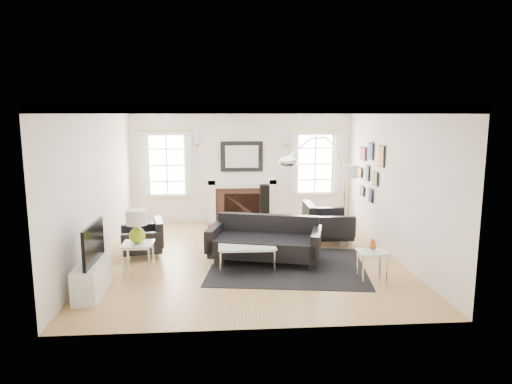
{
  "coord_description": "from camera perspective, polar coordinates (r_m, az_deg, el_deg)",
  "views": [
    {
      "loc": [
        -0.48,
        -8.37,
        2.67
      ],
      "look_at": [
        0.16,
        0.3,
        1.2
      ],
      "focal_mm": 32.0,
      "sensor_mm": 36.0,
      "label": 1
    }
  ],
  "objects": [
    {
      "name": "front_wall",
      "position": [
        5.53,
        0.87,
        -3.63
      ],
      "size": [
        5.5,
        0.04,
        2.8
      ],
      "primitive_type": "cube",
      "color": "silver",
      "rests_on": "floor"
    },
    {
      "name": "armchair_left",
      "position": [
        9.0,
        -13.77,
        -5.81
      ],
      "size": [
        0.91,
        0.98,
        0.57
      ],
      "color": "black",
      "rests_on": "floor"
    },
    {
      "name": "coffee_table",
      "position": [
        8.15,
        -1.21,
        -6.5
      ],
      "size": [
        0.99,
        0.99,
        0.44
      ],
      "color": "silver",
      "rests_on": "floor"
    },
    {
      "name": "gourd_lamp",
      "position": [
        7.82,
        -14.68,
        -3.91
      ],
      "size": [
        0.36,
        0.36,
        0.57
      ],
      "color": "#9DBA17",
      "rests_on": "side_table_left"
    },
    {
      "name": "fireplace",
      "position": [
        11.37,
        -1.73,
        -1.18
      ],
      "size": [
        1.7,
        0.69,
        1.11
      ],
      "color": "white",
      "rests_on": "floor"
    },
    {
      "name": "side_table_left",
      "position": [
        7.93,
        -14.54,
        -6.96
      ],
      "size": [
        0.51,
        0.51,
        0.56
      ],
      "color": "silver",
      "rests_on": "floor"
    },
    {
      "name": "nesting_table",
      "position": [
        7.6,
        14.33,
        -8.01
      ],
      "size": [
        0.48,
        0.4,
        0.52
      ],
      "color": "silver",
      "rests_on": "floor"
    },
    {
      "name": "crown_molding",
      "position": [
        8.38,
        -0.95,
        10.09
      ],
      "size": [
        5.5,
        6.0,
        0.12
      ],
      "primitive_type": "cube",
      "color": "white",
      "rests_on": "back_wall"
    },
    {
      "name": "back_wall",
      "position": [
        11.45,
        -1.79,
        3.23
      ],
      "size": [
        5.5,
        0.04,
        2.8
      ],
      "primitive_type": "cube",
      "color": "silver",
      "rests_on": "floor"
    },
    {
      "name": "left_wall",
      "position": [
        8.76,
        -19.19,
        0.74
      ],
      "size": [
        0.04,
        6.0,
        2.8
      ],
      "primitive_type": "cube",
      "color": "silver",
      "rests_on": "floor"
    },
    {
      "name": "stick_floor_lamp",
      "position": [
        9.85,
        11.62,
        2.04
      ],
      "size": [
        0.33,
        0.33,
        1.62
      ],
      "color": "#B6933F",
      "rests_on": "floor"
    },
    {
      "name": "window_right",
      "position": [
        11.61,
        7.39,
        3.54
      ],
      "size": [
        1.24,
        0.15,
        1.62
      ],
      "color": "white",
      "rests_on": "back_wall"
    },
    {
      "name": "right_wall",
      "position": [
        9.06,
        16.72,
        1.15
      ],
      "size": [
        0.04,
        6.0,
        2.8
      ],
      "primitive_type": "cube",
      "color": "silver",
      "rests_on": "floor"
    },
    {
      "name": "tv_unit",
      "position": [
        7.33,
        -19.79,
        -9.59
      ],
      "size": [
        0.35,
        1.0,
        1.09
      ],
      "color": "white",
      "rests_on": "floor"
    },
    {
      "name": "arc_floor_lamp",
      "position": [
        8.82,
        7.81,
        0.4
      ],
      "size": [
        1.66,
        1.54,
        2.35
      ],
      "color": "silver",
      "rests_on": "floor"
    },
    {
      "name": "area_rug",
      "position": [
        8.27,
        3.93,
        -9.2
      ],
      "size": [
        3.0,
        2.62,
        0.01
      ],
      "primitive_type": "cube",
      "rotation": [
        0.0,
        0.0,
        -0.14
      ],
      "color": "black",
      "rests_on": "floor"
    },
    {
      "name": "speaker_tower",
      "position": [
        10.73,
        1.06,
        -1.88
      ],
      "size": [
        0.22,
        0.22,
        1.06
      ],
      "primitive_type": "cube",
      "rotation": [
        0.0,
        0.0,
        0.06
      ],
      "color": "black",
      "rests_on": "floor"
    },
    {
      "name": "mantel_mirror",
      "position": [
        11.38,
        -1.79,
        4.46
      ],
      "size": [
        1.05,
        0.07,
        0.75
      ],
      "color": "black",
      "rests_on": "back_wall"
    },
    {
      "name": "sofa",
      "position": [
        8.47,
        1.15,
        -6.21
      ],
      "size": [
        2.2,
        1.4,
        0.66
      ],
      "color": "black",
      "rests_on": "floor"
    },
    {
      "name": "gallery_wall",
      "position": [
        10.24,
        14.02,
        2.95
      ],
      "size": [
        0.04,
        1.73,
        1.29
      ],
      "color": "black",
      "rests_on": "right_wall"
    },
    {
      "name": "orange_vase",
      "position": [
        7.53,
        14.4,
        -6.44
      ],
      "size": [
        0.12,
        0.12,
        0.19
      ],
      "color": "#C14D18",
      "rests_on": "nesting_table"
    },
    {
      "name": "window_left",
      "position": [
        11.46,
        -11.08,
        3.36
      ],
      "size": [
        1.24,
        0.15,
        1.62
      ],
      "color": "white",
      "rests_on": "back_wall"
    },
    {
      "name": "ceiling",
      "position": [
        8.38,
        -0.95,
        10.5
      ],
      "size": [
        5.5,
        6.0,
        0.02
      ],
      "primitive_type": "cube",
      "color": "white",
      "rests_on": "back_wall"
    },
    {
      "name": "floor",
      "position": [
        8.79,
        -0.9,
        -8.06
      ],
      "size": [
        6.0,
        6.0,
        0.0
      ],
      "primitive_type": "plane",
      "color": "#A37B44",
      "rests_on": "ground"
    },
    {
      "name": "armchair_right",
      "position": [
        9.72,
        8.58,
        -4.06
      ],
      "size": [
        0.96,
        1.06,
        0.7
      ],
      "color": "black",
      "rests_on": "floor"
    }
  ]
}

